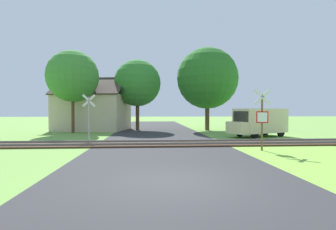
{
  "coord_description": "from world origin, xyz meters",
  "views": [
    {
      "loc": [
        -0.69,
        -7.57,
        2.1
      ],
      "look_at": [
        0.5,
        9.43,
        1.8
      ],
      "focal_mm": 28.0,
      "sensor_mm": 36.0,
      "label": 1
    }
  ],
  "objects_px": {
    "house": "(93,111)",
    "tree_center": "(137,83)",
    "crossing_sign_far": "(89,114)",
    "tree_right": "(207,78)",
    "mail_truck": "(259,121)",
    "tree_left": "(73,76)",
    "stop_sign_near": "(262,117)"
  },
  "relations": [
    {
      "from": "stop_sign_near",
      "to": "mail_truck",
      "type": "relative_size",
      "value": 0.62
    },
    {
      "from": "house",
      "to": "tree_center",
      "type": "bearing_deg",
      "value": 4.93
    },
    {
      "from": "house",
      "to": "tree_center",
      "type": "height_order",
      "value": "tree_center"
    },
    {
      "from": "crossing_sign_far",
      "to": "tree_right",
      "type": "height_order",
      "value": "tree_right"
    },
    {
      "from": "crossing_sign_far",
      "to": "mail_truck",
      "type": "height_order",
      "value": "crossing_sign_far"
    },
    {
      "from": "house",
      "to": "mail_truck",
      "type": "xyz_separation_m",
      "value": [
        14.69,
        -8.27,
        -0.78
      ]
    },
    {
      "from": "crossing_sign_far",
      "to": "tree_left",
      "type": "bearing_deg",
      "value": 109.39
    },
    {
      "from": "tree_left",
      "to": "mail_truck",
      "type": "bearing_deg",
      "value": -16.69
    },
    {
      "from": "tree_left",
      "to": "tree_center",
      "type": "relative_size",
      "value": 1.03
    },
    {
      "from": "crossing_sign_far",
      "to": "house",
      "type": "height_order",
      "value": "house"
    },
    {
      "from": "tree_left",
      "to": "mail_truck",
      "type": "distance_m",
      "value": 16.99
    },
    {
      "from": "tree_right",
      "to": "stop_sign_near",
      "type": "bearing_deg",
      "value": -90.71
    },
    {
      "from": "tree_center",
      "to": "mail_truck",
      "type": "distance_m",
      "value": 13.23
    },
    {
      "from": "tree_left",
      "to": "tree_center",
      "type": "xyz_separation_m",
      "value": [
        5.84,
        3.11,
        -0.28
      ]
    },
    {
      "from": "house",
      "to": "crossing_sign_far",
      "type": "bearing_deg",
      "value": -69.57
    },
    {
      "from": "tree_right",
      "to": "crossing_sign_far",
      "type": "bearing_deg",
      "value": -137.63
    },
    {
      "from": "tree_right",
      "to": "tree_center",
      "type": "height_order",
      "value": "tree_right"
    },
    {
      "from": "crossing_sign_far",
      "to": "house",
      "type": "xyz_separation_m",
      "value": [
        -1.95,
        10.61,
        0.17
      ]
    },
    {
      "from": "house",
      "to": "tree_left",
      "type": "distance_m",
      "value": 4.93
    },
    {
      "from": "house",
      "to": "mail_truck",
      "type": "height_order",
      "value": "house"
    },
    {
      "from": "tree_right",
      "to": "tree_left",
      "type": "xyz_separation_m",
      "value": [
        -13.17,
        -2.14,
        -0.18
      ]
    },
    {
      "from": "stop_sign_near",
      "to": "tree_center",
      "type": "distance_m",
      "value": 16.75
    },
    {
      "from": "tree_left",
      "to": "crossing_sign_far",
      "type": "bearing_deg",
      "value": -66.55
    },
    {
      "from": "house",
      "to": "mail_truck",
      "type": "distance_m",
      "value": 16.87
    },
    {
      "from": "tree_center",
      "to": "tree_left",
      "type": "bearing_deg",
      "value": -151.95
    },
    {
      "from": "stop_sign_near",
      "to": "house",
      "type": "bearing_deg",
      "value": -38.93
    },
    {
      "from": "stop_sign_near",
      "to": "mail_truck",
      "type": "height_order",
      "value": "stop_sign_near"
    },
    {
      "from": "stop_sign_near",
      "to": "tree_right",
      "type": "height_order",
      "value": "tree_right"
    },
    {
      "from": "crossing_sign_far",
      "to": "tree_right",
      "type": "distance_m",
      "value": 14.14
    },
    {
      "from": "house",
      "to": "tree_center",
      "type": "distance_m",
      "value": 5.6
    },
    {
      "from": "crossing_sign_far",
      "to": "tree_left",
      "type": "distance_m",
      "value": 8.44
    },
    {
      "from": "tree_left",
      "to": "mail_truck",
      "type": "height_order",
      "value": "tree_left"
    }
  ]
}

